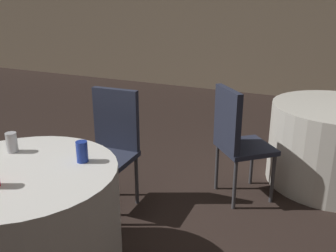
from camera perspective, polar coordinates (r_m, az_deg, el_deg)
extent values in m
cube|color=gray|center=(6.58, 14.05, 16.80)|extent=(16.00, 0.06, 2.80)
cylinder|color=white|center=(2.36, -20.45, -14.25)|extent=(1.05, 1.05, 0.72)
cylinder|color=white|center=(3.65, 23.98, -2.59)|extent=(1.13, 1.13, 0.72)
cube|color=#2D3347|center=(2.90, -9.47, -4.91)|extent=(0.41, 0.41, 0.04)
cube|color=#2D3347|center=(2.95, -7.93, 1.05)|extent=(0.38, 0.06, 0.48)
cylinder|color=#4C4C51|center=(2.80, -8.04, -11.11)|extent=(0.03, 0.03, 0.42)
cylinder|color=#4C4C51|center=(2.97, -13.81, -9.63)|extent=(0.03, 0.03, 0.42)
cylinder|color=#4C4C51|center=(3.06, -4.81, -8.19)|extent=(0.03, 0.03, 0.42)
cylinder|color=#4C4C51|center=(3.21, -10.26, -7.02)|extent=(0.03, 0.03, 0.42)
cube|color=#2D3347|center=(3.13, 11.75, -3.22)|extent=(0.56, 0.56, 0.04)
cube|color=#2D3347|center=(2.96, 9.03, 1.06)|extent=(0.29, 0.32, 0.48)
cylinder|color=#4C4C51|center=(3.43, 12.65, -5.40)|extent=(0.03, 0.03, 0.42)
cylinder|color=#4C4C51|center=(3.17, 15.66, -7.78)|extent=(0.03, 0.03, 0.42)
cylinder|color=#4C4C51|center=(3.29, 7.45, -6.22)|extent=(0.03, 0.03, 0.42)
cylinder|color=#4C4C51|center=(3.02, 10.13, -8.83)|extent=(0.03, 0.03, 0.42)
cylinder|color=#1E38A5|center=(2.17, -12.97, -3.83)|extent=(0.07, 0.07, 0.12)
cylinder|color=silver|center=(2.43, -22.71, -2.33)|extent=(0.07, 0.07, 0.12)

